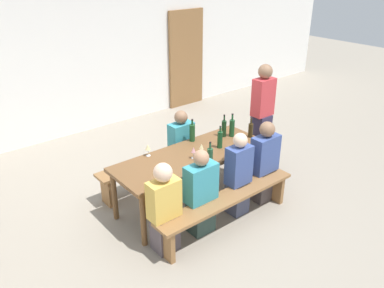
# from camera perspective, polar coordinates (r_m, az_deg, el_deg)

# --- Properties ---
(ground_plane) EXTENTS (24.00, 24.00, 0.00)m
(ground_plane) POSITION_cam_1_polar(r_m,az_deg,el_deg) (5.58, 0.00, -8.37)
(ground_plane) COLOR gray
(back_wall) EXTENTS (14.00, 0.20, 3.20)m
(back_wall) POSITION_cam_1_polar(r_m,az_deg,el_deg) (7.68, -16.45, 13.19)
(back_wall) COLOR white
(back_wall) RESTS_ON ground
(wooden_door) EXTENTS (0.90, 0.06, 2.10)m
(wooden_door) POSITION_cam_1_polar(r_m,az_deg,el_deg) (8.91, -0.84, 12.16)
(wooden_door) COLOR olive
(wooden_door) RESTS_ON ground
(tasting_table) EXTENTS (2.16, 0.80, 0.75)m
(tasting_table) POSITION_cam_1_polar(r_m,az_deg,el_deg) (5.23, 0.00, -2.24)
(tasting_table) COLOR brown
(tasting_table) RESTS_ON ground
(bench_near) EXTENTS (2.06, 0.30, 0.45)m
(bench_near) POSITION_cam_1_polar(r_m,az_deg,el_deg) (4.95, 5.16, -8.40)
(bench_near) COLOR olive
(bench_near) RESTS_ON ground
(bench_far) EXTENTS (2.06, 0.30, 0.45)m
(bench_far) POSITION_cam_1_polar(r_m,az_deg,el_deg) (5.87, -4.31, -2.50)
(bench_far) COLOR olive
(bench_far) RESTS_ON ground
(wine_bottle_0) EXTENTS (0.08, 0.08, 0.33)m
(wine_bottle_0) POSITION_cam_1_polar(r_m,az_deg,el_deg) (5.52, 0.03, 1.68)
(wine_bottle_0) COLOR #194723
(wine_bottle_0) RESTS_ON tasting_table
(wine_bottle_1) EXTENTS (0.07, 0.07, 0.30)m
(wine_bottle_1) POSITION_cam_1_polar(r_m,az_deg,el_deg) (5.71, 8.46, 2.03)
(wine_bottle_1) COLOR #332814
(wine_bottle_1) RESTS_ON tasting_table
(wine_bottle_2) EXTENTS (0.07, 0.07, 0.30)m
(wine_bottle_2) POSITION_cam_1_polar(r_m,az_deg,el_deg) (4.93, 2.61, -1.67)
(wine_bottle_2) COLOR #234C2D
(wine_bottle_2) RESTS_ON tasting_table
(wine_bottle_3) EXTENTS (0.07, 0.07, 0.33)m
(wine_bottle_3) POSITION_cam_1_polar(r_m,az_deg,el_deg) (5.68, 4.63, 2.29)
(wine_bottle_3) COLOR #143319
(wine_bottle_3) RESTS_ON tasting_table
(wine_bottle_4) EXTENTS (0.08, 0.08, 0.35)m
(wine_bottle_4) POSITION_cam_1_polar(r_m,az_deg,el_deg) (5.70, 5.78, 2.36)
(wine_bottle_4) COLOR #194723
(wine_bottle_4) RESTS_ON tasting_table
(wine_bottle_5) EXTENTS (0.07, 0.07, 0.32)m
(wine_bottle_5) POSITION_cam_1_polar(r_m,az_deg,el_deg) (5.34, 4.05, 0.67)
(wine_bottle_5) COLOR #194723
(wine_bottle_5) RESTS_ON tasting_table
(wine_glass_0) EXTENTS (0.06, 0.06, 0.16)m
(wine_glass_0) POSITION_cam_1_polar(r_m,az_deg,el_deg) (5.05, 0.22, -0.94)
(wine_glass_0) COLOR silver
(wine_glass_0) RESTS_ON tasting_table
(wine_glass_1) EXTENTS (0.07, 0.07, 0.17)m
(wine_glass_1) POSITION_cam_1_polar(r_m,az_deg,el_deg) (5.13, -6.39, -0.51)
(wine_glass_1) COLOR silver
(wine_glass_1) RESTS_ON tasting_table
(wine_glass_2) EXTENTS (0.06, 0.06, 0.14)m
(wine_glass_2) POSITION_cam_1_polar(r_m,az_deg,el_deg) (5.17, 1.37, -0.41)
(wine_glass_2) COLOR silver
(wine_glass_2) RESTS_ON tasting_table
(seated_guest_near_0) EXTENTS (0.36, 0.24, 1.13)m
(seated_guest_near_0) POSITION_cam_1_polar(r_m,az_deg,el_deg) (4.49, -4.02, -9.44)
(seated_guest_near_0) COLOR #50474D
(seated_guest_near_0) RESTS_ON ground
(seated_guest_near_1) EXTENTS (0.40, 0.24, 1.11)m
(seated_guest_near_1) POSITION_cam_1_polar(r_m,az_deg,el_deg) (4.77, 1.27, -7.32)
(seated_guest_near_1) COLOR #2C423C
(seated_guest_near_1) RESTS_ON ground
(seated_guest_near_2) EXTENTS (0.33, 0.24, 1.15)m
(seated_guest_near_2) POSITION_cam_1_polar(r_m,az_deg,el_deg) (5.13, 6.68, -4.62)
(seated_guest_near_2) COLOR #41465F
(seated_guest_near_2) RESTS_ON ground
(seated_guest_near_3) EXTENTS (0.39, 0.24, 1.17)m
(seated_guest_near_3) POSITION_cam_1_polar(r_m,az_deg,el_deg) (5.46, 10.37, -2.83)
(seated_guest_near_3) COLOR #4B4040
(seated_guest_near_3) RESTS_ON ground
(seated_guest_far_0) EXTENTS (0.36, 0.24, 1.14)m
(seated_guest_far_0) POSITION_cam_1_polar(r_m,az_deg,el_deg) (5.81, -1.55, -0.72)
(seated_guest_far_0) COLOR navy
(seated_guest_far_0) RESTS_ON ground
(standing_host) EXTENTS (0.33, 0.24, 1.69)m
(standing_host) POSITION_cam_1_polar(r_m,az_deg,el_deg) (6.21, 10.00, 3.63)
(standing_host) COLOR #2D2740
(standing_host) RESTS_ON ground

